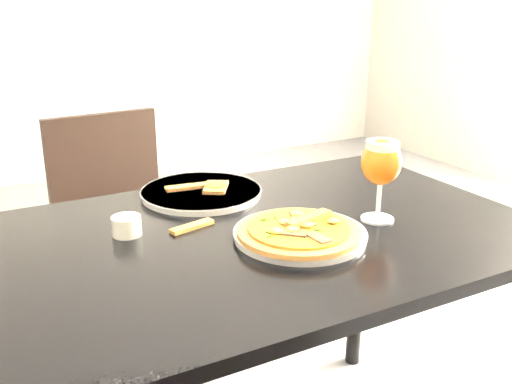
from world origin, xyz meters
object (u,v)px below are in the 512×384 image
dining_table (269,264)px  pizza (299,230)px  chair_far (121,233)px  beer_glass (381,163)px

dining_table → pizza: bearing=-76.4°
dining_table → chair_far: size_ratio=1.38×
pizza → chair_far: bearing=101.5°
chair_far → pizza: chair_far is taller
chair_far → beer_glass: 1.01m
dining_table → chair_far: (-0.15, 0.76, -0.18)m
dining_table → chair_far: bearing=101.7°
dining_table → pizza: 0.15m
pizza → beer_glass: size_ratio=1.37×
dining_table → beer_glass: beer_glass is taller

